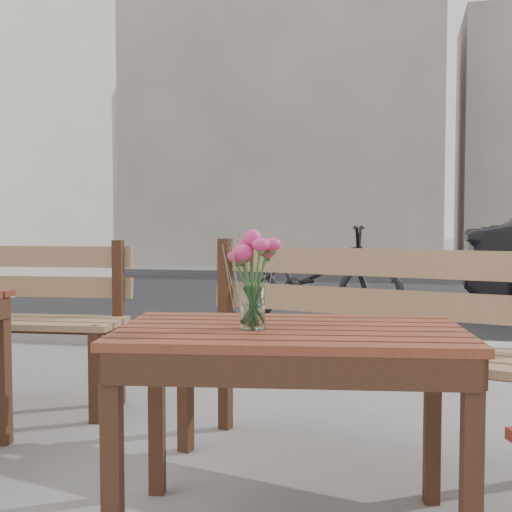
# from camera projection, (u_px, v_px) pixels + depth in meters

# --- Properties ---
(street) EXTENTS (30.00, 8.12, 0.12)m
(street) POSITION_uv_depth(u_px,v_px,m) (390.00, 314.00, 6.91)
(street) COLOR black
(street) RESTS_ON ground
(backdrop_buildings) EXTENTS (15.50, 4.00, 8.00)m
(backdrop_buildings) POSITION_uv_depth(u_px,v_px,m) (406.00, 117.00, 15.77)
(backdrop_buildings) COLOR gray
(backdrop_buildings) RESTS_ON ground
(main_table) EXTENTS (1.18, 0.80, 0.68)m
(main_table) POSITION_uv_depth(u_px,v_px,m) (291.00, 362.00, 2.06)
(main_table) COLOR #572817
(main_table) RESTS_ON ground
(main_bench) EXTENTS (1.61, 0.83, 0.96)m
(main_bench) POSITION_uv_depth(u_px,v_px,m) (359.00, 324.00, 2.73)
(main_bench) COLOR #8D6949
(main_bench) RESTS_ON ground
(main_vase) EXTENTS (0.17, 0.17, 0.31)m
(main_vase) POSITION_uv_depth(u_px,v_px,m) (252.00, 267.00, 2.02)
(main_vase) COLOR white
(main_vase) RESTS_ON main_table
(bicycle) EXTENTS (1.91, 0.74, 0.99)m
(bicycle) POSITION_uv_depth(u_px,v_px,m) (307.00, 275.00, 6.34)
(bicycle) COLOR black
(bicycle) RESTS_ON ground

